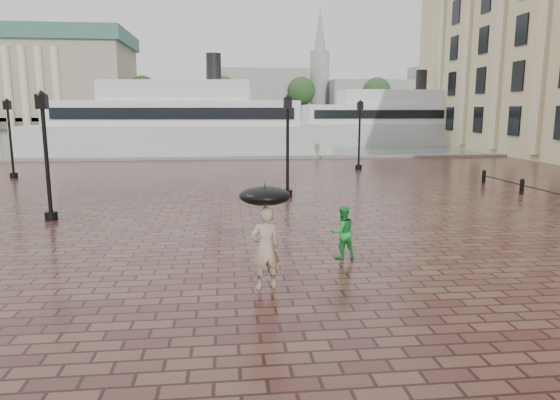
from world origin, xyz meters
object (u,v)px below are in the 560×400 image
at_px(adult_pedestrian, 265,248).
at_px(ferry_near, 179,125).
at_px(ferry_far, 394,123).
at_px(street_lamps, 191,141).
at_px(child_pedestrian, 342,232).

height_order(adult_pedestrian, ferry_near, ferry_near).
distance_m(ferry_near, ferry_far, 25.26).
bearing_deg(street_lamps, child_pedestrian, -70.22).
bearing_deg(child_pedestrian, street_lamps, -83.12).
bearing_deg(adult_pedestrian, ferry_far, -126.85).
height_order(adult_pedestrian, child_pedestrian, adult_pedestrian).
bearing_deg(street_lamps, ferry_near, 96.70).
distance_m(child_pedestrian, ferry_far, 45.90).
distance_m(street_lamps, ferry_near, 19.63).
bearing_deg(child_pedestrian, ferry_far, -123.37).
height_order(street_lamps, child_pedestrian, street_lamps).
distance_m(adult_pedestrian, child_pedestrian, 3.02).
height_order(street_lamps, ferry_far, ferry_far).
xyz_separation_m(street_lamps, ferry_near, (-2.29, 19.50, 0.29)).
xyz_separation_m(child_pedestrian, ferry_near, (-7.04, 32.70, 1.92)).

